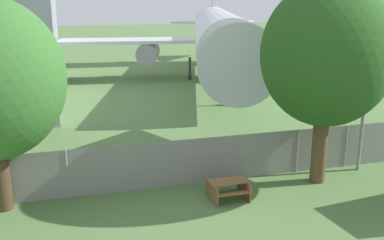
# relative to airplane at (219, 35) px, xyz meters

# --- Properties ---
(perimeter_fence) EXTENTS (56.07, 0.07, 2.04)m
(perimeter_fence) POSITION_rel_airplane_xyz_m (-6.42, -22.43, -3.29)
(perimeter_fence) COLOR gray
(perimeter_fence) RESTS_ON ground
(airplane) EXTENTS (29.79, 38.08, 13.28)m
(airplane) POSITION_rel_airplane_xyz_m (0.00, 0.00, 0.00)
(airplane) COLOR silver
(airplane) RESTS_ON ground
(picnic_bench_open_grass) EXTENTS (1.56, 1.40, 0.76)m
(picnic_bench_open_grass) POSITION_rel_airplane_xyz_m (-7.88, -24.20, -3.84)
(picnic_bench_open_grass) COLOR brown
(picnic_bench_open_grass) RESTS_ON ground
(tree_behind_benches) EXTENTS (5.43, 5.43, 8.56)m
(tree_behind_benches) POSITION_rel_airplane_xyz_m (-3.52, -23.65, 1.23)
(tree_behind_benches) COLOR brown
(tree_behind_benches) RESTS_ON ground
(light_mast) EXTENTS (0.44, 0.44, 7.62)m
(light_mast) POSITION_rel_airplane_xyz_m (-0.95, -22.96, 0.36)
(light_mast) COLOR #99999E
(light_mast) RESTS_ON ground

